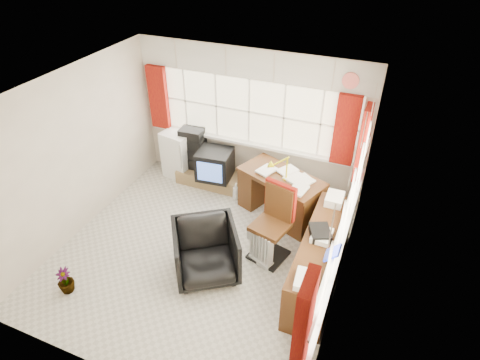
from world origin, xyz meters
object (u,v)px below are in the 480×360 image
at_px(credenza, 320,258).
at_px(crt_tv, 215,164).
at_px(radiator, 261,251).
at_px(mini_fridge, 181,153).
at_px(task_chair, 275,219).
at_px(tv_bench, 215,179).
at_px(office_chair, 206,252).
at_px(desk_lamp, 287,163).
at_px(desk, 280,193).

height_order(credenza, crt_tv, credenza).
height_order(radiator, mini_fridge, mini_fridge).
bearing_deg(task_chair, credenza, -20.35).
distance_m(task_chair, crt_tv, 1.87).
bearing_deg(tv_bench, credenza, -33.70).
bearing_deg(credenza, radiator, -179.03).
distance_m(office_chair, mini_fridge, 2.59).
relative_size(credenza, tv_bench, 1.43).
distance_m(task_chair, credenza, 0.82).
relative_size(crt_tv, mini_fridge, 0.70).
bearing_deg(tv_bench, desk_lamp, -17.35).
bearing_deg(radiator, credenza, 0.97).
xyz_separation_m(tv_bench, mini_fridge, (-0.75, 0.08, 0.33)).
height_order(credenza, tv_bench, credenza).
bearing_deg(radiator, crt_tv, 134.47).
relative_size(radiator, credenza, 0.27).
bearing_deg(crt_tv, mini_fridge, 166.52).
xyz_separation_m(tv_bench, crt_tv, (0.05, -0.11, 0.39)).
relative_size(desk_lamp, tv_bench, 0.30).
xyz_separation_m(task_chair, radiator, (-0.09, -0.29, -0.40)).
distance_m(task_chair, radiator, 0.50).
height_order(office_chair, tv_bench, office_chair).
bearing_deg(tv_bench, crt_tv, -64.07).
bearing_deg(crt_tv, radiator, -45.53).
relative_size(radiator, mini_fridge, 0.61).
xyz_separation_m(desk, crt_tv, (-1.30, 0.27, 0.08)).
height_order(radiator, crt_tv, crt_tv).
bearing_deg(mini_fridge, task_chair, -30.12).
relative_size(desk, mini_fridge, 1.66).
relative_size(task_chair, tv_bench, 0.84).
height_order(task_chair, credenza, task_chair).
bearing_deg(crt_tv, desk_lamp, -13.71).
bearing_deg(desk_lamp, radiator, -89.76).
bearing_deg(radiator, office_chair, -144.29).
relative_size(credenza, mini_fridge, 2.22).
height_order(desk_lamp, office_chair, desk_lamp).
xyz_separation_m(radiator, tv_bench, (-1.45, 1.53, -0.10)).
distance_m(desk, task_chair, 0.90).
distance_m(crt_tv, mini_fridge, 0.83).
xyz_separation_m(desk_lamp, mini_fridge, (-2.19, 0.53, -0.62)).
distance_m(desk, mini_fridge, 2.15).
distance_m(office_chair, tv_bench, 2.17).
bearing_deg(radiator, desk_lamp, 90.24).
xyz_separation_m(credenza, crt_tv, (-2.22, 1.41, 0.13)).
bearing_deg(desk, credenza, -50.87).
height_order(office_chair, radiator, office_chair).
distance_m(radiator, credenza, 0.85).
xyz_separation_m(office_chair, credenza, (1.47, 0.47, -0.01)).
relative_size(office_chair, crt_tv, 1.37).
xyz_separation_m(desk_lamp, tv_bench, (-1.45, 0.45, -0.95)).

